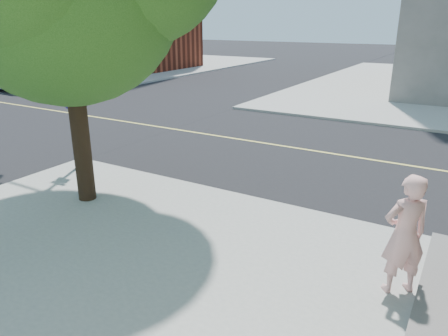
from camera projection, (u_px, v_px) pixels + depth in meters
The scene contains 6 objects.
ground at pixel (106, 167), 12.01m from camera, with size 140.00×140.00×0.00m, color black.
road_ew at pixel (196, 133), 15.66m from camera, with size 140.00×9.00×0.01m, color black.
sidewalk_nw at pixel (97, 63), 40.51m from camera, with size 26.00×25.00×0.12m, color #9D9D96.
man_on_phone at pixel (405, 235), 6.06m from camera, with size 0.67×0.44×1.84m, color #F4B0AC.
signal_pole at pixel (19, 50), 11.50m from camera, with size 3.32×0.38×3.74m.
car_a at pixel (14, 75), 25.25m from camera, with size 2.83×6.13×1.70m, color white.
Camera 1 is at (8.65, -8.05, 3.95)m, focal length 34.05 mm.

